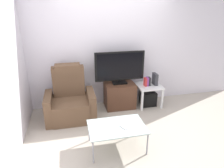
% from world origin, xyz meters
% --- Properties ---
extents(ground_plane, '(6.40, 6.40, 0.00)m').
position_xyz_m(ground_plane, '(0.00, 0.00, 0.00)').
color(ground_plane, '#B2A899').
extents(wall_back, '(6.40, 0.06, 2.60)m').
position_xyz_m(wall_back, '(0.00, 1.13, 1.30)').
color(wall_back, silver).
rests_on(wall_back, ground).
extents(wall_side, '(0.06, 4.48, 2.60)m').
position_xyz_m(wall_side, '(-1.88, 0.00, 1.30)').
color(wall_side, silver).
rests_on(wall_side, ground).
extents(tv_stand, '(0.66, 0.49, 0.56)m').
position_xyz_m(tv_stand, '(0.10, 0.82, 0.28)').
color(tv_stand, '#4C2D1E').
rests_on(tv_stand, ground).
extents(television, '(1.09, 0.20, 0.72)m').
position_xyz_m(television, '(0.10, 0.84, 0.94)').
color(television, black).
rests_on(television, tv_stand).
extents(recliner_armchair, '(0.98, 0.78, 1.08)m').
position_xyz_m(recliner_armchair, '(-1.01, 0.59, 0.37)').
color(recliner_armchair, brown).
rests_on(recliner_armchair, ground).
extents(side_table, '(0.54, 0.54, 0.49)m').
position_xyz_m(side_table, '(0.77, 0.77, 0.41)').
color(side_table, white).
rests_on(side_table, ground).
extents(subwoofer_box, '(0.32, 0.32, 0.32)m').
position_xyz_m(subwoofer_box, '(0.77, 0.77, 0.16)').
color(subwoofer_box, black).
rests_on(subwoofer_box, ground).
extents(book_leftmost, '(0.04, 0.13, 0.19)m').
position_xyz_m(book_leftmost, '(0.67, 0.75, 0.59)').
color(book_leftmost, red).
rests_on(book_leftmost, side_table).
extents(book_middle, '(0.04, 0.10, 0.20)m').
position_xyz_m(book_middle, '(0.71, 0.75, 0.59)').
color(book_middle, purple).
rests_on(book_middle, side_table).
extents(book_rightmost, '(0.04, 0.10, 0.19)m').
position_xyz_m(book_rightmost, '(0.76, 0.75, 0.59)').
color(book_rightmost, '#262626').
rests_on(book_rightmost, side_table).
extents(game_console, '(0.07, 0.20, 0.27)m').
position_xyz_m(game_console, '(0.91, 0.78, 0.62)').
color(game_console, '#333338').
rests_on(game_console, side_table).
extents(coffee_table, '(0.90, 0.60, 0.40)m').
position_xyz_m(coffee_table, '(-0.32, -0.57, 0.38)').
color(coffee_table, '#B2C6C1').
rests_on(coffee_table, ground).
extents(cell_phone, '(0.13, 0.17, 0.01)m').
position_xyz_m(cell_phone, '(-0.22, -0.63, 0.41)').
color(cell_phone, '#B7B7BC').
rests_on(cell_phone, coffee_table).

